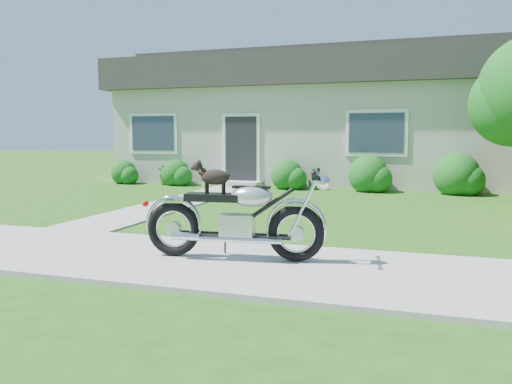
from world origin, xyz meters
TOP-DOWN VIEW (x-y plane):
  - ground at (0.00, 0.00)m, footprint 80.00×80.00m
  - sidewalk at (0.00, 0.00)m, footprint 24.00×2.20m
  - walkway at (-1.50, 5.00)m, footprint 1.20×8.00m
  - house at (-0.00, 11.99)m, footprint 12.60×7.03m
  - shrub_row at (1.09, 8.50)m, footprint 10.91×1.17m
  - potted_plant_left at (-3.80, 8.55)m, footprint 0.85×0.90m
  - potted_plant_right at (0.87, 8.55)m, footprint 0.45×0.45m
  - motorcycle_with_dog at (1.60, 0.13)m, footprint 2.22×0.63m

SIDE VIEW (x-z plane):
  - ground at x=0.00m, z-range 0.00..0.00m
  - walkway at x=-1.50m, z-range 0.00..0.03m
  - sidewalk at x=0.00m, z-range 0.00..0.04m
  - potted_plant_right at x=0.87m, z-range 0.00..0.64m
  - potted_plant_left at x=-3.80m, z-range 0.00..0.78m
  - shrub_row at x=1.09m, z-range -0.15..1.02m
  - motorcycle_with_dog at x=1.60m, z-range -0.03..1.13m
  - house at x=0.00m, z-range -0.09..4.41m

